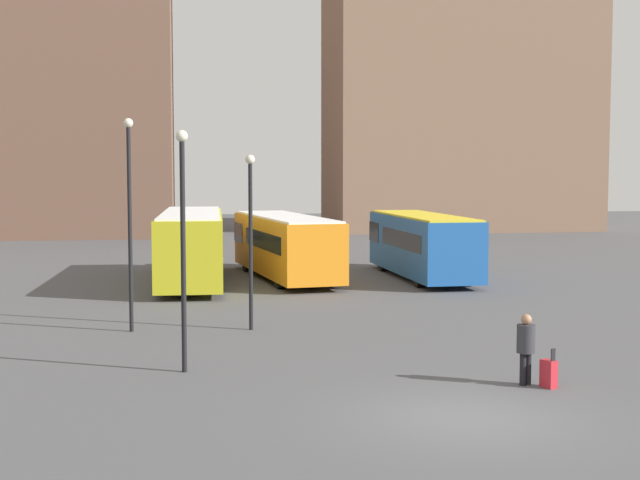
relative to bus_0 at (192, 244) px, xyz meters
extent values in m
plane|color=#4C4C4F|center=(5.02, -21.58, -1.63)|extent=(160.00, 160.00, 0.00)
cube|color=brown|center=(-11.73, 31.56, 12.65)|extent=(21.20, 14.97, 28.57)
cube|color=#7F604C|center=(21.47, 31.56, 11.64)|extent=(20.61, 10.53, 26.54)
cube|color=gold|center=(0.00, -0.10, -0.05)|extent=(2.89, 11.20, 2.66)
cube|color=black|center=(0.14, 4.46, 0.29)|extent=(2.63, 2.12, 1.01)
cube|color=black|center=(-0.04, -1.10, 0.29)|extent=(2.79, 7.20, 0.80)
cube|color=white|center=(0.00, -0.10, 1.32)|extent=(2.68, 10.97, 0.08)
cylinder|color=black|center=(0.11, 3.35, -1.17)|extent=(2.46, 1.01, 0.93)
cylinder|color=black|center=(-0.11, -3.54, -1.17)|extent=(2.46, 1.01, 0.93)
cube|color=orange|center=(4.06, 0.78, -0.16)|extent=(3.87, 10.46, 2.41)
cube|color=black|center=(3.47, 4.93, 0.15)|extent=(2.75, 2.21, 0.92)
cube|color=black|center=(4.18, -0.13, 0.15)|extent=(3.39, 6.82, 0.72)
cube|color=white|center=(4.06, 0.78, 1.09)|extent=(3.64, 10.23, 0.08)
cylinder|color=black|center=(3.62, 3.92, -1.14)|extent=(2.49, 1.31, 0.99)
cylinder|color=black|center=(4.50, -2.35, -1.14)|extent=(2.49, 1.31, 0.99)
cube|color=#1E56A3|center=(10.04, 0.07, -0.15)|extent=(2.76, 9.53, 2.47)
cube|color=black|center=(9.92, 3.95, 0.16)|extent=(2.55, 1.82, 0.94)
cube|color=black|center=(10.07, -0.78, 0.16)|extent=(2.68, 6.13, 0.74)
cube|color=yellow|center=(10.04, 0.07, 1.12)|extent=(2.55, 9.33, 0.08)
cylinder|color=black|center=(9.95, 3.00, -1.18)|extent=(2.39, 0.98, 0.90)
cylinder|color=black|center=(10.13, -2.86, -1.18)|extent=(2.39, 0.98, 0.90)
cylinder|color=black|center=(7.09, -19.27, -1.27)|extent=(0.18, 0.18, 0.72)
cylinder|color=black|center=(7.24, -19.21, -1.27)|extent=(0.18, 0.18, 0.72)
cylinder|color=#2D2D33|center=(7.16, -19.24, -0.60)|extent=(0.53, 0.53, 0.63)
sphere|color=#9E7051|center=(7.16, -19.24, -0.17)|extent=(0.23, 0.23, 0.23)
cube|color=#B7232D|center=(7.57, -19.55, -1.33)|extent=(0.33, 0.40, 0.61)
cube|color=black|center=(7.62, -19.66, -0.88)|extent=(0.12, 0.07, 0.28)
cylinder|color=black|center=(-1.85, -11.26, 1.38)|extent=(0.12, 0.12, 6.02)
sphere|color=beige|center=(-1.85, -11.26, 4.47)|extent=(0.28, 0.28, 0.28)
cylinder|color=black|center=(-0.30, -16.82, 1.09)|extent=(0.12, 0.12, 5.44)
sphere|color=beige|center=(-0.30, -16.82, 3.90)|extent=(0.28, 0.28, 0.28)
cylinder|color=black|center=(1.66, -11.49, 0.85)|extent=(0.12, 0.12, 4.97)
sphere|color=beige|center=(1.66, -11.49, 3.42)|extent=(0.28, 0.28, 0.28)
camera|label=1|loc=(-0.24, -37.73, 3.12)|focal=50.00mm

